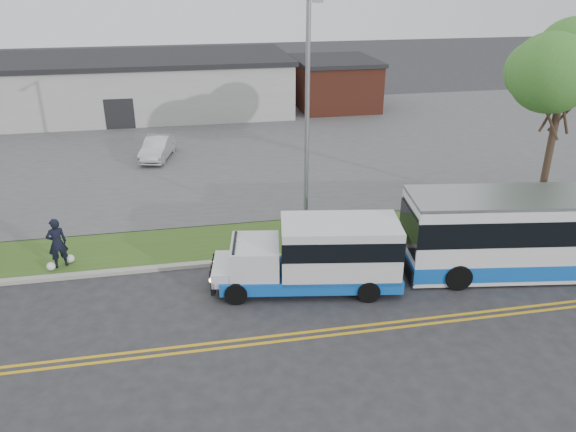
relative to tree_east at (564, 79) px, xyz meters
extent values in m
plane|color=#28282B|center=(-14.00, -3.00, -6.20)|extent=(140.00, 140.00, 0.00)
cube|color=gold|center=(-14.00, -6.85, -6.20)|extent=(70.00, 0.12, 0.01)
cube|color=gold|center=(-14.00, -7.15, -6.20)|extent=(70.00, 0.12, 0.01)
cube|color=#9E9B93|center=(-14.00, -1.90, -6.13)|extent=(80.00, 0.30, 0.15)
cube|color=#38501A|center=(-14.00, -0.10, -6.15)|extent=(80.00, 3.30, 0.10)
cube|color=#4C4C4F|center=(-14.00, 14.00, -6.15)|extent=(80.00, 25.00, 0.10)
cube|color=#9E9E99|center=(-20.00, 24.00, -4.20)|extent=(25.00, 10.00, 4.00)
cube|color=black|center=(-20.00, 24.00, -2.03)|extent=(25.40, 10.40, 0.35)
cube|color=black|center=(-20.00, 19.05, -5.10)|extent=(2.00, 0.15, 2.20)
cube|color=brown|center=(-3.50, 23.00, -4.40)|extent=(6.00, 7.00, 3.60)
cube|color=black|center=(-3.50, 23.00, -2.45)|extent=(6.30, 7.30, 0.30)
cylinder|color=#392B1F|center=(0.00, 0.00, -3.72)|extent=(0.32, 0.32, 4.76)
ellipsoid|color=#357027|center=(0.00, 0.00, 0.02)|extent=(5.20, 5.20, 4.42)
cylinder|color=gray|center=(-11.00, -0.20, -1.35)|extent=(0.18, 0.18, 9.50)
cube|color=gray|center=(-11.00, -1.55, 3.25)|extent=(0.35, 0.18, 0.12)
cube|color=#1052B3|center=(-11.73, -4.20, -5.70)|extent=(6.51, 3.09, 0.46)
cube|color=silver|center=(-10.73, -4.37, -4.64)|extent=(4.34, 2.74, 1.93)
cube|color=black|center=(-10.73, -4.37, -4.32)|extent=(4.36, 2.78, 0.69)
cube|color=silver|center=(-13.63, -3.89, -4.96)|extent=(1.95, 2.22, 1.10)
cube|color=black|center=(-14.32, -3.78, -4.78)|extent=(0.37, 1.74, 0.83)
cube|color=silver|center=(-14.63, -3.73, -5.42)|extent=(1.21, 2.01, 0.51)
cube|color=black|center=(-15.04, -3.66, -5.70)|extent=(0.44, 1.88, 0.46)
sphere|color=#FFD88C|center=(-15.20, -4.34, -5.47)|extent=(0.21, 0.21, 0.18)
sphere|color=#FFD88C|center=(-14.98, -2.98, -5.47)|extent=(0.21, 0.21, 0.18)
cylinder|color=black|center=(-14.43, -4.77, -5.82)|extent=(0.80, 0.38, 0.77)
cylinder|color=black|center=(-14.11, -2.81, -5.82)|extent=(0.80, 0.38, 0.77)
cylinder|color=black|center=(-9.98, -5.50, -5.82)|extent=(0.80, 0.38, 0.77)
cylinder|color=black|center=(-9.66, -3.53, -5.82)|extent=(0.80, 0.38, 0.77)
cube|color=silver|center=(-2.61, -4.69, -4.66)|extent=(11.21, 4.02, 2.89)
cube|color=#1052B3|center=(-2.61, -4.69, -5.66)|extent=(11.23, 4.05, 0.60)
cube|color=black|center=(-2.61, -4.69, -4.11)|extent=(11.25, 4.07, 0.95)
cube|color=black|center=(-7.98, -3.92, -4.31)|extent=(0.42, 2.28, 1.59)
cube|color=black|center=(-8.05, -3.91, -5.76)|extent=(0.47, 2.48, 0.50)
cube|color=gray|center=(-2.61, -4.69, -3.19)|extent=(11.21, 4.02, 0.12)
cylinder|color=black|center=(-6.62, -5.30, -5.73)|extent=(0.99, 0.45, 0.96)
cylinder|color=black|center=(-6.29, -2.97, -5.73)|extent=(0.99, 0.45, 0.96)
imported|color=black|center=(-20.70, -1.10, -5.12)|extent=(0.84, 0.71, 1.97)
imported|color=#B4B6BC|center=(-17.32, 11.66, -5.47)|extent=(2.22, 4.08, 1.28)
sphere|color=white|center=(-21.00, -1.35, -5.94)|extent=(0.32, 0.32, 0.32)
sphere|color=white|center=(-20.40, -0.85, -5.94)|extent=(0.32, 0.32, 0.32)
camera|label=1|loc=(-15.78, -21.07, 4.26)|focal=35.00mm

